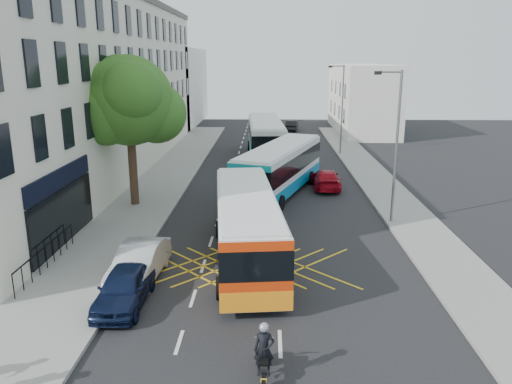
# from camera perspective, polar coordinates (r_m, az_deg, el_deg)

# --- Properties ---
(ground) EXTENTS (120.00, 120.00, 0.00)m
(ground) POSITION_cam_1_polar(r_m,az_deg,el_deg) (16.46, 2.77, -16.93)
(ground) COLOR black
(ground) RESTS_ON ground
(pavement_left) EXTENTS (5.00, 70.00, 0.15)m
(pavement_left) POSITION_cam_1_polar(r_m,az_deg,el_deg) (31.28, -13.62, -1.43)
(pavement_left) COLOR gray
(pavement_left) RESTS_ON ground
(pavement_right) EXTENTS (3.00, 70.00, 0.15)m
(pavement_right) POSITION_cam_1_polar(r_m,az_deg,el_deg) (31.24, 16.04, -1.62)
(pavement_right) COLOR gray
(pavement_right) RESTS_ON ground
(terrace_main) EXTENTS (8.30, 45.00, 13.50)m
(terrace_main) POSITION_cam_1_polar(r_m,az_deg,el_deg) (40.83, -18.40, 11.54)
(terrace_main) COLOR beige
(terrace_main) RESTS_ON ground
(terrace_far) EXTENTS (8.00, 20.00, 10.00)m
(terrace_far) POSITION_cam_1_polar(r_m,az_deg,el_deg) (70.39, -9.92, 11.78)
(terrace_far) COLOR silver
(terrace_far) RESTS_ON ground
(building_right) EXTENTS (6.00, 18.00, 8.00)m
(building_right) POSITION_cam_1_polar(r_m,az_deg,el_deg) (63.18, 12.03, 10.43)
(building_right) COLOR silver
(building_right) RESTS_ON ground
(street_tree) EXTENTS (6.30, 5.70, 8.80)m
(street_tree) POSITION_cam_1_polar(r_m,az_deg,el_deg) (30.14, -14.39, 9.97)
(street_tree) COLOR #382619
(street_tree) RESTS_ON pavement_left
(lamp_near) EXTENTS (1.45, 0.15, 8.00)m
(lamp_near) POSITION_cam_1_polar(r_m,az_deg,el_deg) (27.10, 15.60, 5.79)
(lamp_near) COLOR slate
(lamp_near) RESTS_ON pavement_right
(lamp_far) EXTENTS (1.45, 0.15, 8.00)m
(lamp_far) POSITION_cam_1_polar(r_m,az_deg,el_deg) (46.62, 9.71, 9.78)
(lamp_far) COLOR slate
(lamp_far) RESTS_ON pavement_right
(railings) EXTENTS (0.08, 5.60, 1.14)m
(railings) POSITION_cam_1_polar(r_m,az_deg,el_deg) (22.83, -22.86, -6.69)
(railings) COLOR black
(railings) RESTS_ON pavement_left
(bus_near) EXTENTS (3.64, 11.10, 3.06)m
(bus_near) POSITION_cam_1_polar(r_m,az_deg,el_deg) (21.88, -1.08, -3.89)
(bus_near) COLOR silver
(bus_near) RESTS_ON ground
(bus_mid) EXTENTS (6.23, 11.60, 3.20)m
(bus_mid) POSITION_cam_1_polar(r_m,az_deg,el_deg) (33.02, 2.74, 2.73)
(bus_mid) COLOR silver
(bus_mid) RESTS_ON ground
(bus_far) EXTENTS (3.57, 12.36, 3.44)m
(bus_far) POSITION_cam_1_polar(r_m,az_deg,el_deg) (45.02, 1.10, 6.21)
(bus_far) COLOR silver
(bus_far) RESTS_ON ground
(motorbike) EXTENTS (0.58, 1.96, 1.74)m
(motorbike) POSITION_cam_1_polar(r_m,az_deg,el_deg) (14.53, 0.92, -17.86)
(motorbike) COLOR black
(motorbike) RESTS_ON ground
(parked_car_blue) EXTENTS (1.64, 4.05, 1.38)m
(parked_car_blue) POSITION_cam_1_polar(r_m,az_deg,el_deg) (19.00, -14.81, -10.47)
(parked_car_blue) COLOR #0D1634
(parked_car_blue) RESTS_ON ground
(parked_car_silver) EXTENTS (1.82, 4.52, 1.46)m
(parked_car_silver) POSITION_cam_1_polar(r_m,az_deg,el_deg) (20.88, -13.20, -7.86)
(parked_car_silver) COLOR #B7BAC0
(parked_car_silver) RESTS_ON ground
(red_hatchback) EXTENTS (1.85, 4.48, 1.29)m
(red_hatchback) POSITION_cam_1_polar(r_m,az_deg,el_deg) (34.80, 7.98, 1.49)
(red_hatchback) COLOR #A20615
(red_hatchback) RESTS_ON ground
(distant_car_grey) EXTENTS (2.05, 4.33, 1.20)m
(distant_car_grey) POSITION_cam_1_polar(r_m,az_deg,el_deg) (57.18, 1.95, 6.86)
(distant_car_grey) COLOR #3F4246
(distant_car_grey) RESTS_ON ground
(distant_car_dark) EXTENTS (1.78, 3.96, 1.26)m
(distant_car_dark) POSITION_cam_1_polar(r_m,az_deg,el_deg) (62.79, 4.11, 7.59)
(distant_car_dark) COLOR black
(distant_car_dark) RESTS_ON ground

